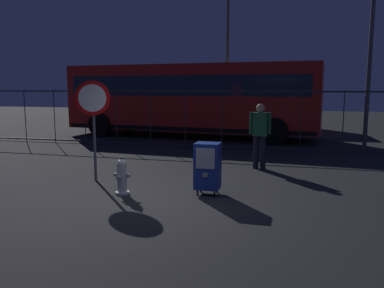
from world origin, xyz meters
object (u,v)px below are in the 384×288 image
object	(u,v)px
fire_hydrant	(122,177)
street_light_near_right	(228,43)
pedestrian	(260,132)
newspaper_box_primary	(208,166)
stop_sign	(93,109)
street_light_near_left	(372,30)
bus_far	(197,94)
bus_near	(191,96)

from	to	relation	value
fire_hydrant	street_light_near_right	size ratio (longest dim) A/B	0.10
pedestrian	fire_hydrant	bearing A→B (deg)	-127.12
fire_hydrant	pedestrian	size ratio (longest dim) A/B	0.45
fire_hydrant	newspaper_box_primary	world-z (taller)	newspaper_box_primary
stop_sign	street_light_near_left	world-z (taller)	street_light_near_left
fire_hydrant	stop_sign	xyz separation A→B (m)	(-1.06, 0.88, 1.25)
bus_far	street_light_near_left	bearing A→B (deg)	-44.87
fire_hydrant	street_light_near_right	bearing A→B (deg)	90.84
bus_far	street_light_near_right	distance (m)	3.18
bus_far	newspaper_box_primary	bearing A→B (deg)	-78.87
newspaper_box_primary	street_light_near_right	bearing A→B (deg)	97.99
newspaper_box_primary	street_light_near_left	size ratio (longest dim) A/B	0.15
street_light_near_left	bus_near	bearing A→B (deg)	164.94
newspaper_box_primary	street_light_near_right	xyz separation A→B (m)	(-1.82, 12.98, 3.73)
street_light_near_right	stop_sign	bearing A→B (deg)	-93.94
bus_near	street_light_near_right	xyz separation A→B (m)	(0.81, 4.26, 2.59)
street_light_near_left	street_light_near_right	world-z (taller)	street_light_near_right
newspaper_box_primary	pedestrian	distance (m)	2.88
stop_sign	pedestrian	xyz separation A→B (m)	(3.45, 2.27, -0.65)
street_light_near_left	street_light_near_right	size ratio (longest dim) A/B	0.90
street_light_near_right	newspaper_box_primary	bearing A→B (deg)	-82.01
fire_hydrant	bus_far	bearing A→B (deg)	97.94
street_light_near_right	fire_hydrant	bearing A→B (deg)	-89.16
fire_hydrant	bus_far	size ratio (longest dim) A/B	0.07
pedestrian	street_light_near_left	distance (m)	6.05
newspaper_box_primary	street_light_near_left	world-z (taller)	street_light_near_left
stop_sign	bus_near	distance (m)	8.24
newspaper_box_primary	bus_far	distance (m)	14.04
bus_far	street_light_near_right	xyz separation A→B (m)	(1.75, -0.55, 2.59)
fire_hydrant	bus_near	world-z (taller)	bus_near
fire_hydrant	street_light_near_right	xyz separation A→B (m)	(-0.20, 13.39, 3.95)
fire_hydrant	street_light_near_left	bearing A→B (deg)	52.84
fire_hydrant	stop_sign	size ratio (longest dim) A/B	0.33
stop_sign	street_light_near_left	size ratio (longest dim) A/B	0.33
bus_near	street_light_near_right	size ratio (longest dim) A/B	1.43
bus_far	street_light_near_left	world-z (taller)	street_light_near_left
bus_near	street_light_near_left	bearing A→B (deg)	-10.16
bus_far	street_light_near_right	bearing A→B (deg)	-21.24
bus_near	pedestrian	bearing A→B (deg)	-55.45
pedestrian	newspaper_box_primary	bearing A→B (deg)	-105.53
stop_sign	bus_near	bearing A→B (deg)	89.65
newspaper_box_primary	street_light_near_left	xyz separation A→B (m)	(3.95, 6.95, 3.36)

